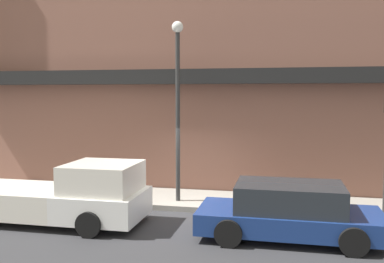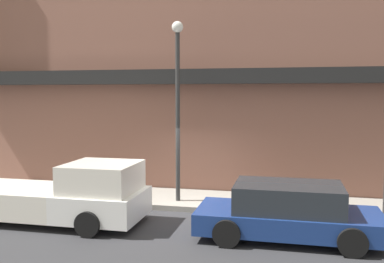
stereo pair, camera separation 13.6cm
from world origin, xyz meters
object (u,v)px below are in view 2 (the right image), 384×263
Objects in this scene: parked_car at (288,212)px; street_lamp at (178,90)px; pickup_truck at (61,196)px; fire_hydrant at (270,193)px.

parked_car is 5.17m from street_lamp.
fire_hydrant is at bearing 23.57° from pickup_truck.
parked_car is (6.15, -0.00, -0.08)m from pickup_truck.
pickup_truck is at bearing -155.69° from fire_hydrant.
parked_car is at bearing -35.26° from street_lamp.
pickup_truck is 0.96× the size of street_lamp.
fire_hydrant is 0.13× the size of street_lamp.
fire_hydrant is (-0.55, 2.53, -0.15)m from parked_car.
street_lamp reaches higher than pickup_truck.
parked_car reaches higher than fire_hydrant.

